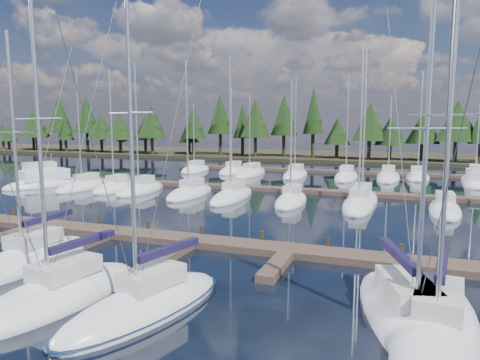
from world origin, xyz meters
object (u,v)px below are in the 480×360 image
at_px(front_sailboat_3, 58,295).
at_px(front_sailboat_6, 436,331).
at_px(front_sailboat_4, 145,306).
at_px(main_dock, 190,243).
at_px(motor_yacht_right, 476,182).
at_px(front_sailboat_5, 410,321).
at_px(motor_yacht_left, 44,182).
at_px(front_sailboat_2, 30,260).

relative_size(front_sailboat_3, front_sailboat_6, 0.99).
height_order(front_sailboat_4, front_sailboat_6, front_sailboat_4).
distance_m(main_dock, front_sailboat_3, 9.30).
bearing_deg(motor_yacht_right, front_sailboat_5, -101.35).
xyz_separation_m(main_dock, motor_yacht_left, (-27.72, 16.58, 0.32)).
relative_size(main_dock, front_sailboat_2, 3.47).
bearing_deg(front_sailboat_4, motor_yacht_left, 139.93).
height_order(front_sailboat_6, motor_yacht_left, front_sailboat_6).
xyz_separation_m(front_sailboat_4, front_sailboat_5, (9.77, 2.24, -0.02)).
height_order(motor_yacht_left, motor_yacht_right, motor_yacht_left).
xyz_separation_m(front_sailboat_4, motor_yacht_left, (-30.20, 25.40, 0.23)).
relative_size(front_sailboat_3, front_sailboat_5, 1.05).
distance_m(front_sailboat_2, motor_yacht_right, 49.00).
relative_size(main_dock, front_sailboat_3, 3.19).
height_order(front_sailboat_4, motor_yacht_left, front_sailboat_4).
xyz_separation_m(main_dock, front_sailboat_2, (-6.44, -5.96, 0.08)).
height_order(main_dock, motor_yacht_right, motor_yacht_right).
distance_m(front_sailboat_6, motor_yacht_right, 42.73).
bearing_deg(front_sailboat_2, front_sailboat_3, -33.18).
distance_m(front_sailboat_5, motor_yacht_left, 46.20).
bearing_deg(front_sailboat_2, front_sailboat_4, -17.80).
bearing_deg(front_sailboat_2, front_sailboat_6, -3.51).
height_order(front_sailboat_3, motor_yacht_left, front_sailboat_3).
bearing_deg(front_sailboat_5, motor_yacht_right, 78.65).
height_order(front_sailboat_2, front_sailboat_3, front_sailboat_3).
distance_m(main_dock, front_sailboat_2, 8.77).
bearing_deg(front_sailboat_2, motor_yacht_left, 133.35).
bearing_deg(motor_yacht_right, motor_yacht_left, -159.21).
bearing_deg(main_dock, front_sailboat_5, -28.23).
xyz_separation_m(front_sailboat_3, motor_yacht_left, (-26.20, 25.76, 0.24)).
bearing_deg(front_sailboat_3, front_sailboat_5, 10.66).
relative_size(main_dock, motor_yacht_right, 5.19).
xyz_separation_m(front_sailboat_2, front_sailboat_3, (4.92, -3.22, 0.00)).
bearing_deg(front_sailboat_6, motor_yacht_right, 79.89).
relative_size(front_sailboat_5, motor_yacht_left, 1.31).
xyz_separation_m(front_sailboat_5, motor_yacht_right, (8.33, 41.50, 0.19)).
xyz_separation_m(front_sailboat_4, motor_yacht_right, (18.10, 43.74, 0.17)).
height_order(main_dock, front_sailboat_3, front_sailboat_3).
relative_size(front_sailboat_4, front_sailboat_5, 1.08).
relative_size(front_sailboat_3, front_sailboat_4, 0.97).
bearing_deg(motor_yacht_right, front_sailboat_4, -112.48).
height_order(front_sailboat_3, front_sailboat_6, front_sailboat_6).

